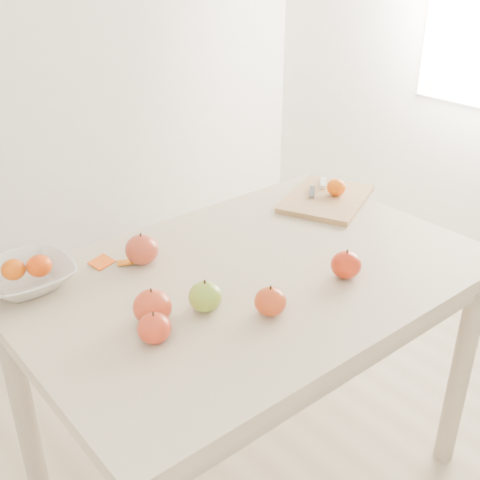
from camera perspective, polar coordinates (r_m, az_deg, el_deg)
ground at (r=2.04m, az=0.96°, el=-21.44°), size 3.50×3.50×0.00m
table at (r=1.61m, az=1.14°, el=-5.98°), size 1.20×0.80×0.75m
cutting_board at (r=1.97m, az=8.23°, el=3.87°), size 0.38×0.34×0.02m
board_tangerine at (r=1.97m, az=9.11°, el=4.96°), size 0.06×0.06×0.05m
fruit_bowl at (r=1.57m, az=-19.57°, el=-3.31°), size 0.23×0.23×0.06m
bowl_tangerine_near at (r=1.56m, az=-20.70°, el=-2.63°), size 0.06×0.06×0.05m
bowl_tangerine_far at (r=1.55m, az=-18.51°, el=-2.33°), size 0.06×0.06×0.05m
orange_peel_a at (r=1.63m, az=-12.97°, el=-2.20°), size 0.07×0.06×0.01m
orange_peel_b at (r=1.62m, az=-10.81°, el=-2.16°), size 0.06×0.05×0.01m
paring_knife at (r=2.04m, az=7.71°, el=5.23°), size 0.15×0.10×0.01m
apple_green at (r=1.39m, az=-3.32°, el=-5.37°), size 0.08×0.08×0.07m
apple_red_a at (r=1.59m, az=-9.29°, el=-0.89°), size 0.09×0.09×0.08m
apple_red_d at (r=1.30m, az=-8.13°, el=-8.28°), size 0.07×0.07×0.07m
apple_red_b at (r=1.36m, az=-8.31°, el=-6.30°), size 0.09×0.09×0.08m
apple_red_c at (r=1.37m, az=2.89°, el=-5.85°), size 0.07×0.07×0.07m
apple_red_e at (r=1.54m, az=10.03°, el=-2.33°), size 0.08×0.08×0.07m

